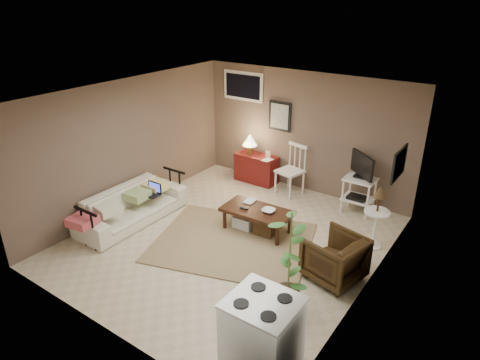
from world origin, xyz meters
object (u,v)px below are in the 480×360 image
Objects in this scene: armchair at (335,256)px; red_console at (256,166)px; tv_stand at (360,182)px; stove at (262,336)px; potted_plant at (290,259)px; spindle_chair at (291,171)px; sofa at (131,201)px; side_table at (377,210)px; coffee_table at (256,219)px.

red_console is at bearing -115.26° from armchair.
tv_stand is 4.09m from stove.
tv_stand is 1.23× the size of stove.
spindle_chair is at bearing 118.38° from potted_plant.
red_console reaches higher than sofa.
armchair is at bearing 76.50° from potted_plant.
sofa reaches higher than armchair.
side_table is at bearing -25.56° from spindle_chair.
side_table is at bearing 78.65° from potted_plant.
coffee_table is at bearing -56.67° from red_console.
spindle_chair is at bearing -33.51° from sofa.
spindle_chair reaches higher than coffee_table.
stove reaches higher than sofa.
red_console is 0.98× the size of side_table.
coffee_table is at bearing -92.40° from armchair.
red_console is (-1.16, 1.76, 0.11)m from coffee_table.
potted_plant is (0.23, -3.04, 0.15)m from tv_stand.
red_console is (0.84, 2.72, -0.04)m from sofa.
spindle_chair is (1.73, 2.62, 0.08)m from sofa.
tv_stand reaches higher than stove.
side_table is at bearing 20.67° from coffee_table.
coffee_table is at bearing -64.49° from sofa.
stove is (3.63, -1.45, 0.07)m from sofa.
stove is (1.90, -4.07, -0.01)m from spindle_chair.
tv_stand reaches higher than side_table.
red_console is 1.03× the size of spindle_chair.
side_table is 3.10m from stove.
stove is at bearing -111.82° from sofa.
spindle_chair is 0.95× the size of side_table.
spindle_chair is at bearing 99.25° from coffee_table.
potted_plant is at bearing -61.62° from spindle_chair.
potted_plant reaches higher than sofa.
coffee_table is 1.04× the size of tv_stand.
stove is at bearing -56.24° from red_console.
potted_plant is at bearing -45.24° from coffee_table.
coffee_table is at bearing 124.07° from stove.
stove is (2.79, -4.17, 0.10)m from red_console.
sofa is 3.91m from stove.
potted_plant is (1.65, -3.05, 0.28)m from spindle_chair.
armchair is (0.45, -2.11, -0.24)m from tv_stand.
side_table is 1.14× the size of stove.
tv_stand is at bearing -2.78° from red_console.
spindle_chair is 0.71× the size of potted_plant.
armchair reaches higher than coffee_table.
side_table reaches higher than spindle_chair.
coffee_table is 1.18× the size of spindle_chair.
tv_stand is (1.15, 1.65, 0.36)m from coffee_table.
coffee_table is 1.70m from spindle_chair.
spindle_chair is at bearing 154.44° from side_table.
potted_plant is 1.53× the size of stove.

